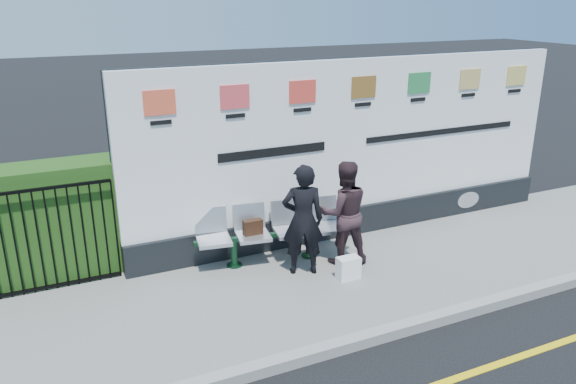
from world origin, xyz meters
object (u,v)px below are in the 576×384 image
at_px(woman_right, 344,213).
at_px(woman_left, 303,220).
at_px(bench, 272,246).
at_px(billboard, 358,160).

bearing_deg(woman_right, woman_left, 18.48).
bearing_deg(bench, billboard, 23.57).
distance_m(bench, woman_left, 0.84).
xyz_separation_m(billboard, woman_left, (-1.53, -1.01, -0.46)).
distance_m(bench, woman_right, 1.24).
height_order(woman_left, woman_right, woman_left).
xyz_separation_m(bench, woman_left, (0.27, -0.53, 0.60)).
height_order(billboard, woman_left, billboard).
xyz_separation_m(bench, woman_right, (0.99, -0.47, 0.57)).
relative_size(billboard, bench, 3.47).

